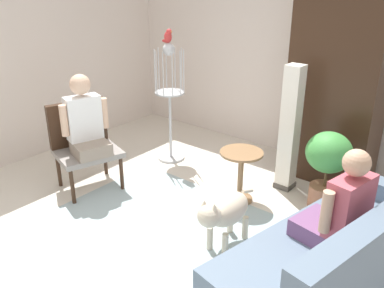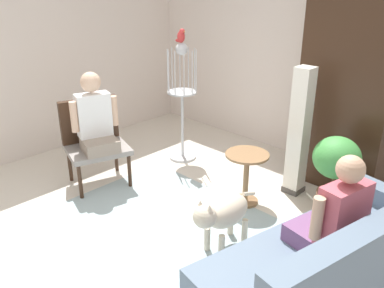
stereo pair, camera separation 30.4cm
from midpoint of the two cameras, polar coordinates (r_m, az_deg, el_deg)
ground_plane at (r=3.88m, az=-0.62°, el=-14.44°), size 6.89×6.89×0.00m
back_wall at (r=5.47m, az=20.32°, el=10.29°), size 6.34×0.12×2.58m
left_wall at (r=5.79m, az=-19.75°, el=11.00°), size 0.12×5.92×2.58m
area_rug at (r=3.77m, az=0.33°, el=-15.68°), size 3.19×2.34×0.01m
couch at (r=3.43m, az=21.65°, el=-15.65°), size 1.29×2.18×0.90m
armchair at (r=4.92m, az=-11.72°, el=1.17°), size 0.75×0.81×0.98m
person_on_couch at (r=3.21m, az=21.69°, el=-9.31°), size 0.53×0.53×0.80m
person_on_armchair at (r=4.70m, az=-11.42°, el=3.50°), size 0.50×0.52×0.87m
round_end_table at (r=4.46m, az=9.43°, el=-3.86°), size 0.46×0.46×0.58m
dog at (r=3.72m, az=6.70°, el=-9.46°), size 0.29×0.82×0.59m
bird_cage_stand at (r=5.34m, az=0.27°, el=5.50°), size 0.38×0.38×1.53m
parrot at (r=5.16m, az=0.23°, el=14.62°), size 0.17×0.10×0.17m
potted_plant at (r=4.43m, az=21.01°, el=-2.98°), size 0.47×0.47×0.85m
column_lamp at (r=4.68m, az=16.34°, el=1.39°), size 0.20×0.20×1.44m
armoire_cabinet at (r=4.98m, az=22.62°, el=6.05°), size 1.00×0.56×2.12m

